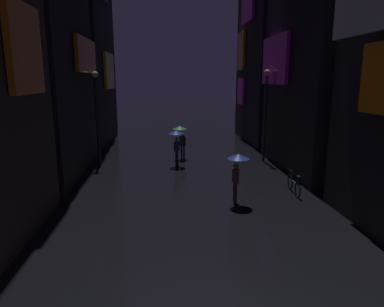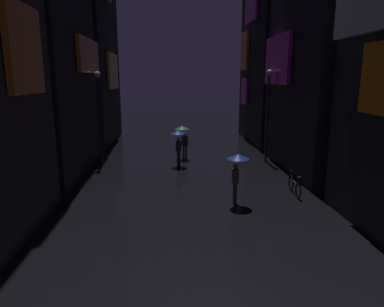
{
  "view_description": "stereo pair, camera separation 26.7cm",
  "coord_description": "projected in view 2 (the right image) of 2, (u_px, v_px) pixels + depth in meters",
  "views": [
    {
      "loc": [
        -1.17,
        -5.47,
        5.07
      ],
      "look_at": [
        0.0,
        8.63,
        1.95
      ],
      "focal_mm": 32.0,
      "sensor_mm": 36.0,
      "label": 1
    },
    {
      "loc": [
        -0.91,
        -5.49,
        5.07
      ],
      "look_at": [
        0.0,
        8.63,
        1.95
      ],
      "focal_mm": 32.0,
      "sensor_mm": 36.0,
      "label": 2
    }
  ],
  "objects": [
    {
      "name": "pedestrian_far_right_green",
      "position": [
        183.0,
        133.0,
        21.74
      ],
      "size": [
        0.9,
        0.9,
        2.12
      ],
      "color": "#38332D",
      "rests_on": "ground"
    },
    {
      "name": "building_right_far",
      "position": [
        276.0,
        41.0,
        26.69
      ],
      "size": [
        4.25,
        7.97,
        15.79
      ],
      "color": "#232328",
      "rests_on": "ground"
    },
    {
      "name": "bicycle_parked_at_storefront",
      "position": [
        295.0,
        186.0,
        15.23
      ],
      "size": [
        0.2,
        1.82,
        0.96
      ],
      "color": "black",
      "rests_on": "ground"
    },
    {
      "name": "pedestrian_foreground_left_blue",
      "position": [
        237.0,
        165.0,
        13.77
      ],
      "size": [
        0.9,
        0.9,
        2.12
      ],
      "color": "#38332D",
      "rests_on": "ground"
    },
    {
      "name": "streetlamp_left_far",
      "position": [
        99.0,
        107.0,
        19.8
      ],
      "size": [
        0.36,
        0.36,
        5.47
      ],
      "color": "#2D2D33",
      "rests_on": "ground"
    },
    {
      "name": "streetlamp_right_far",
      "position": [
        268.0,
        105.0,
        20.59
      ],
      "size": [
        0.36,
        0.36,
        5.59
      ],
      "color": "#2D2D33",
      "rests_on": "ground"
    },
    {
      "name": "pedestrian_near_crossing_blue",
      "position": [
        178.0,
        138.0,
        19.97
      ],
      "size": [
        0.9,
        0.9,
        2.12
      ],
      "color": "#2D2D38",
      "rests_on": "ground"
    }
  ]
}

